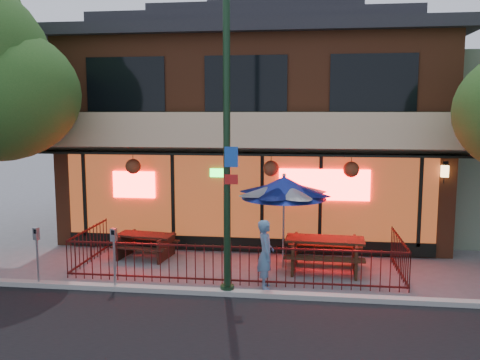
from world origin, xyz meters
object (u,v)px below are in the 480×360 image
object	(u,v)px
patio_umbrella	(284,187)
pedestrian	(266,254)
street_light	(227,159)
picnic_table_right	(325,249)
parking_meter_far	(37,247)
picnic_table_left	(146,242)
parking_meter_near	(114,248)

from	to	relation	value
patio_umbrella	pedestrian	distance (m)	2.18
street_light	picnic_table_right	bearing A→B (deg)	41.97
pedestrian	parking_meter_far	bearing A→B (deg)	87.37
picnic_table_right	street_light	bearing A→B (deg)	-138.03
picnic_table_right	pedestrian	bearing A→B (deg)	-132.92
picnic_table_left	parking_meter_near	bearing A→B (deg)	-87.61
picnic_table_right	picnic_table_left	bearing A→B (deg)	173.59
picnic_table_right	patio_umbrella	distance (m)	1.96
street_light	parking_meter_near	distance (m)	3.43
parking_meter_far	picnic_table_left	bearing A→B (deg)	56.17
picnic_table_left	parking_meter_near	distance (m)	2.77
street_light	parking_meter_far	world-z (taller)	street_light
street_light	pedestrian	distance (m)	2.52
parking_meter_near	pedestrian	bearing A→B (deg)	9.36
parking_meter_near	parking_meter_far	bearing A→B (deg)	180.00
picnic_table_left	picnic_table_right	distance (m)	5.12
parking_meter_near	parking_meter_far	xyz separation A→B (m)	(-1.93, 0.00, -0.03)
street_light	picnic_table_right	xyz separation A→B (m)	(2.29, 2.06, -2.57)
street_light	picnic_table_right	distance (m)	4.02
picnic_table_right	parking_meter_far	distance (m)	7.24
picnic_table_right	parking_meter_far	world-z (taller)	parking_meter_far
street_light	parking_meter_far	bearing A→B (deg)	-179.04
pedestrian	street_light	bearing A→B (deg)	112.13
street_light	parking_meter_far	distance (m)	5.09
picnic_table_right	parking_meter_near	distance (m)	5.43
street_light	pedestrian	bearing A→B (deg)	30.83
picnic_table_left	parking_meter_near	size ratio (longest dim) A/B	1.20
picnic_table_right	parking_meter_near	world-z (taller)	parking_meter_near
patio_umbrella	parking_meter_near	world-z (taller)	patio_umbrella
pedestrian	picnic_table_left	bearing A→B (deg)	50.94
patio_umbrella	pedestrian	world-z (taller)	patio_umbrella
picnic_table_left	patio_umbrella	xyz separation A→B (m)	(3.99, -0.47, 1.74)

